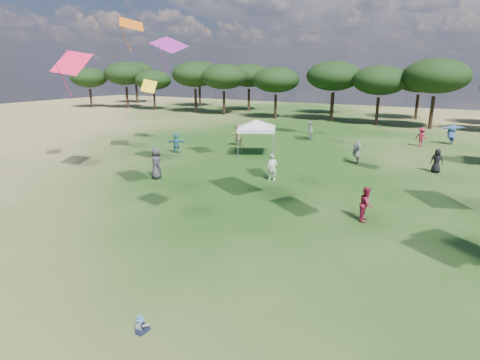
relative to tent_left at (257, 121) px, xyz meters
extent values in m
cylinder|color=black|center=(-42.02, 20.54, -1.06)|extent=(0.35, 0.35, 3.09)
ellipsoid|color=black|center=(-42.02, 20.54, 2.35)|extent=(6.01, 6.01, 3.24)
cylinder|color=black|center=(-35.73, 22.63, -0.85)|extent=(0.40, 0.40, 3.51)
ellipsoid|color=black|center=(-35.73, 22.63, 3.02)|extent=(6.82, 6.82, 3.68)
cylinder|color=black|center=(-29.87, 22.63, -1.14)|extent=(0.33, 0.33, 2.92)
ellipsoid|color=black|center=(-29.87, 22.63, 2.07)|extent=(5.67, 5.67, 3.06)
cylinder|color=black|center=(-21.98, 22.82, -0.86)|extent=(0.40, 0.40, 3.49)
ellipsoid|color=black|center=(-21.98, 22.82, 2.99)|extent=(6.79, 6.79, 3.66)
cylinder|color=black|center=(-16.83, 22.55, -0.95)|extent=(0.38, 0.38, 3.32)
ellipsoid|color=black|center=(-16.83, 22.55, 2.70)|extent=(6.44, 6.44, 3.47)
cylinder|color=black|center=(-8.43, 21.83, -1.03)|extent=(0.36, 0.36, 3.14)
ellipsoid|color=black|center=(-8.43, 21.83, 2.43)|extent=(6.11, 6.11, 3.29)
cylinder|color=black|center=(-1.31, 23.34, -0.87)|extent=(0.40, 0.40, 3.46)
ellipsoid|color=black|center=(-1.31, 23.34, 2.94)|extent=(6.73, 6.73, 3.63)
cylinder|color=black|center=(4.50, 22.16, -1.00)|extent=(0.37, 0.37, 3.21)
ellipsoid|color=black|center=(4.50, 22.16, 2.53)|extent=(6.24, 6.24, 3.36)
cylinder|color=black|center=(10.34, 21.71, -0.83)|extent=(0.41, 0.41, 3.56)
ellipsoid|color=black|center=(10.34, 21.71, 3.09)|extent=(6.91, 6.91, 3.73)
cylinder|color=black|center=(-41.85, 31.32, -0.82)|extent=(0.41, 0.41, 3.56)
ellipsoid|color=black|center=(-41.85, 31.32, 3.09)|extent=(6.92, 6.92, 3.73)
cylinder|color=black|center=(-27.01, 31.09, -0.79)|extent=(0.41, 0.41, 3.62)
ellipsoid|color=black|center=(-27.01, 31.09, 3.19)|extent=(7.03, 7.03, 3.79)
cylinder|color=black|center=(-16.32, 29.10, -0.92)|extent=(0.39, 0.39, 3.37)
ellipsoid|color=black|center=(-16.32, 29.10, 2.79)|extent=(6.54, 6.54, 3.53)
cylinder|color=black|center=(-3.44, 30.84, -1.05)|extent=(0.36, 0.36, 3.11)
ellipsoid|color=black|center=(-3.44, 30.84, 2.38)|extent=(6.05, 6.05, 3.26)
cylinder|color=black|center=(7.91, 30.05, -1.00)|extent=(0.37, 0.37, 3.20)
ellipsoid|color=black|center=(7.91, 30.05, 2.51)|extent=(6.21, 6.21, 3.35)
cylinder|color=gray|center=(-0.67, -1.70, -1.58)|extent=(0.06, 0.06, 2.06)
cylinder|color=gray|center=(1.70, -0.67, -1.58)|extent=(0.06, 0.06, 2.06)
cylinder|color=gray|center=(-1.70, 0.67, -1.58)|extent=(0.06, 0.06, 2.06)
cylinder|color=gray|center=(0.67, 1.70, -1.58)|extent=(0.06, 0.06, 2.06)
cube|color=silver|center=(0.00, 0.00, -0.60)|extent=(3.62, 3.62, 0.25)
pyramid|color=silver|center=(0.00, 0.00, 0.13)|extent=(5.12, 5.12, 0.60)
cube|color=#161C32|center=(7.32, -20.64, -2.52)|extent=(0.21, 0.21, 0.16)
cube|color=#161C32|center=(7.25, -20.48, -2.56)|extent=(0.08, 0.19, 0.08)
cube|color=#161C32|center=(7.39, -20.49, -2.56)|extent=(0.08, 0.19, 0.08)
cube|color=white|center=(7.32, -20.64, -2.35)|extent=(0.20, 0.15, 0.21)
cylinder|color=white|center=(7.19, -20.58, -2.35)|extent=(0.07, 0.20, 0.13)
cylinder|color=white|center=(7.44, -20.58, -2.35)|extent=(0.07, 0.20, 0.13)
sphere|color=#E0B293|center=(7.32, -20.64, -2.21)|extent=(0.14, 0.14, 0.14)
cone|color=#549BC4|center=(7.32, -20.64, -2.18)|extent=(0.24, 0.24, 0.02)
cylinder|color=#549BC4|center=(7.32, -20.64, -2.14)|extent=(0.15, 0.15, 0.06)
imported|color=maroon|center=(10.47, -9.88, -1.83)|extent=(0.60, 0.76, 1.54)
imported|color=black|center=(12.48, 0.92, -1.83)|extent=(0.79, 0.55, 1.55)
imported|color=silver|center=(4.10, -5.95, -1.80)|extent=(0.69, 0.58, 1.61)
imported|color=navy|center=(12.79, 12.43, -1.66)|extent=(2.23, 1.92, 1.90)
imported|color=silver|center=(1.08, 8.76, -1.77)|extent=(0.92, 1.01, 1.67)
imported|color=#9C8D55|center=(-3.10, 2.67, -1.66)|extent=(1.56, 1.68, 1.88)
imported|color=teal|center=(-5.88, -2.37, -1.81)|extent=(1.52, 1.15, 1.60)
imported|color=#302F34|center=(-2.17, -9.04, -1.64)|extent=(1.12, 0.99, 1.93)
imported|color=maroon|center=(10.63, 10.04, -1.79)|extent=(1.20, 0.93, 1.64)
imported|color=#484A4D|center=(7.39, 0.96, -1.75)|extent=(1.24, 2.16, 1.70)
plane|color=#8D2386|center=(-1.78, -7.78, 5.19)|extent=(2.12, 1.90, 1.20)
plane|color=yellow|center=(-10.94, 0.50, 2.34)|extent=(1.74, 1.95, 1.30)
plane|color=#EE1C49|center=(-5.76, -11.41, 4.17)|extent=(2.34, 2.36, 1.48)
plane|color=orange|center=(-6.29, -6.02, 6.67)|extent=(2.58, 2.82, 1.19)
camera|label=1|loc=(13.80, -27.00, 3.89)|focal=30.00mm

